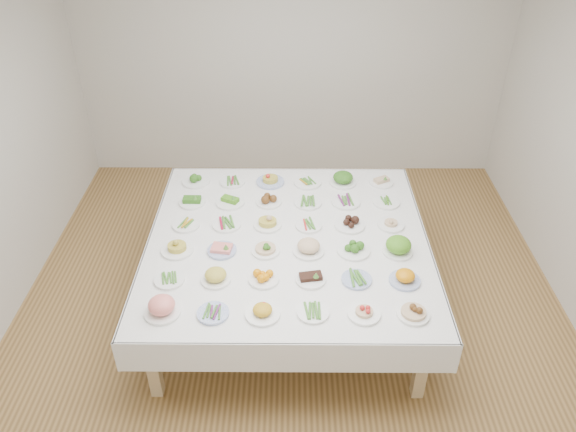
{
  "coord_description": "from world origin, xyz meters",
  "views": [
    {
      "loc": [
        -0.01,
        -3.83,
        3.63
      ],
      "look_at": [
        -0.03,
        0.14,
        0.88
      ],
      "focal_mm": 35.0,
      "sensor_mm": 36.0,
      "label": 1
    }
  ],
  "objects_px": {
    "dish_35": "(381,180)",
    "dish_18": "(186,224)",
    "dish_0": "(162,305)",
    "display_table": "(288,244)"
  },
  "relations": [
    {
      "from": "dish_35",
      "to": "dish_18",
      "type": "bearing_deg",
      "value": -158.15
    },
    {
      "from": "display_table",
      "to": "dish_0",
      "type": "distance_m",
      "value": 1.28
    },
    {
      "from": "dish_0",
      "to": "dish_18",
      "type": "height_order",
      "value": "dish_0"
    },
    {
      "from": "dish_0",
      "to": "display_table",
      "type": "bearing_deg",
      "value": 45.06
    },
    {
      "from": "dish_18",
      "to": "dish_35",
      "type": "bearing_deg",
      "value": 21.85
    },
    {
      "from": "display_table",
      "to": "dish_18",
      "type": "height_order",
      "value": "dish_18"
    },
    {
      "from": "dish_0",
      "to": "dish_35",
      "type": "relative_size",
      "value": 1.31
    },
    {
      "from": "display_table",
      "to": "dish_0",
      "type": "height_order",
      "value": "dish_0"
    },
    {
      "from": "display_table",
      "to": "dish_18",
      "type": "bearing_deg",
      "value": 168.7
    },
    {
      "from": "dish_18",
      "to": "dish_35",
      "type": "distance_m",
      "value": 1.95
    }
  ]
}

